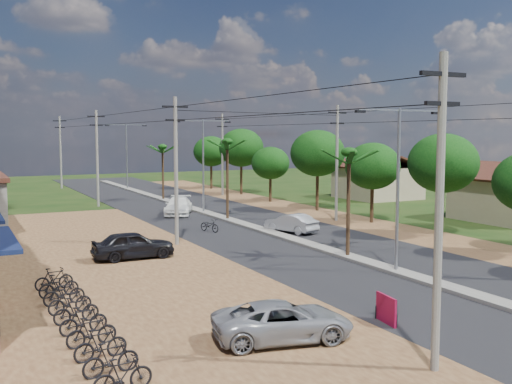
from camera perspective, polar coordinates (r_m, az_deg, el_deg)
ground at (r=30.21m, az=13.17°, el=-7.56°), size 160.00×160.00×0.00m
road at (r=42.55m, az=0.04°, el=-3.59°), size 12.00×110.00×0.04m
median at (r=45.20m, az=-1.69°, el=-2.96°), size 1.00×90.00×0.18m
dirt_lot_west at (r=31.44m, az=-19.03°, el=-7.17°), size 18.00×46.00×0.04m
dirt_shoulder_east at (r=46.98m, az=9.33°, el=-2.80°), size 5.00×90.00×0.03m
house_east_far at (r=64.56m, az=11.50°, el=1.54°), size 7.60×7.50×4.60m
tree_east_c at (r=41.20m, az=17.39°, el=2.63°), size 4.60×4.60×6.83m
tree_east_d at (r=46.30m, az=11.05°, el=2.43°), size 4.20×4.20×6.13m
tree_east_e at (r=52.91m, az=5.89°, el=3.69°), size 4.80×4.80×7.14m
tree_east_f at (r=59.64m, az=1.38°, el=2.76°), size 3.80×3.80×5.52m
tree_east_g at (r=67.00m, az=-1.42°, el=4.23°), size 5.00×5.00×7.38m
tree_east_h at (r=74.19m, az=-4.30°, el=3.87°), size 4.40×4.40×6.52m
palm_median_near at (r=32.62m, az=8.86°, el=3.31°), size 2.00×2.00×6.15m
palm_median_mid at (r=46.53m, az=-2.76°, el=4.46°), size 2.00×2.00×6.55m
palm_median_far at (r=61.49m, az=-8.89°, el=4.06°), size 2.00×2.00×5.85m
streetlight_near at (r=29.51m, az=13.38°, el=1.53°), size 5.10×0.18×8.00m
streetlight_mid at (r=51.17m, az=-5.05°, el=3.29°), size 5.10×0.18×8.00m
streetlight_far at (r=74.93m, az=-12.22°, el=3.89°), size 5.10×0.18×8.00m
utility_pole_w_a at (r=17.44m, az=17.06°, el=-1.33°), size 1.60×0.24×9.00m
utility_pole_w_b at (r=36.55m, az=-7.63°, el=2.33°), size 1.60×0.24×9.00m
utility_pole_w_c at (r=57.75m, az=-14.89°, el=3.35°), size 1.60×0.24×9.00m
utility_pole_w_d at (r=78.40m, az=-18.12°, el=3.79°), size 1.60×0.24×9.00m
utility_pole_e_b at (r=46.77m, az=7.71°, el=3.02°), size 1.60×0.24×9.00m
utility_pole_e_c at (r=66.05m, az=-3.22°, el=3.78°), size 1.60×0.24×9.00m
car_silver_mid at (r=41.17m, az=3.36°, el=-3.02°), size 2.55×4.17×1.30m
car_white_far at (r=50.60m, az=-7.39°, el=-1.37°), size 3.96×5.42×1.46m
car_parked_silver at (r=20.02m, az=2.58°, el=-12.28°), size 4.97×3.05×1.29m
car_parked_dark at (r=33.22m, az=-11.62°, el=-5.01°), size 4.42×1.79×1.50m
moto_rider_west_a at (r=41.50m, az=-4.44°, el=-3.22°), size 1.19×1.85×0.92m
moto_rider_west_b at (r=53.96m, az=-7.43°, el=-1.11°), size 0.73×1.94×1.14m
roadside_sign at (r=22.21m, az=12.29°, el=-10.92°), size 0.27×1.27×1.06m
parked_scooter_row at (r=22.09m, az=-16.44°, el=-11.18°), size 1.71×12.39×1.00m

